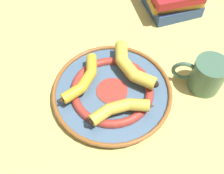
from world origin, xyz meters
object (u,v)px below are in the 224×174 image
decorative_bowl (112,91)px  banana_a (83,80)px  banana_c (121,108)px  banana_b (130,66)px  coffee_mug (206,75)px

decorative_bowl → banana_a: (-0.05, 0.06, 0.03)m
banana_a → banana_c: 0.14m
banana_b → coffee_mug: bearing=50.1°
decorative_bowl → banana_c: 0.08m
banana_a → coffee_mug: 0.34m
banana_a → coffee_mug: coffee_mug is taller
banana_c → coffee_mug: bearing=-172.9°
banana_a → banana_c: size_ratio=0.98×
banana_c → banana_a: bearing=-58.6°
decorative_bowl → banana_c: size_ratio=1.96×
banana_b → banana_a: bearing=-100.9°
banana_a → banana_c: (0.03, -0.13, 0.00)m
coffee_mug → banana_b: bearing=5.1°
banana_b → coffee_mug: 0.21m
banana_b → banana_c: bearing=-43.3°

